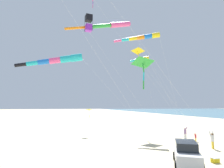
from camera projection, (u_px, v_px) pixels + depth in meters
The scene contains 14 objects.
ground_plane at pixel (182, 146), 22.44m from camera, with size 600.00×600.00×0.00m, color #C6B58C.
parked_car at pixel (186, 153), 15.50m from camera, with size 3.75×4.65×1.85m.
cooler_box at pixel (215, 160), 15.98m from camera, with size 0.62×0.42×0.42m.
person_adult_flyer at pixel (212, 139), 21.28m from camera, with size 0.59×0.67×1.90m.
person_child_green_jacket at pixel (185, 132), 27.29m from camera, with size 0.62×0.65×1.81m.
person_child_grey_jacket at pixel (196, 137), 25.45m from camera, with size 0.42×0.39×1.17m.
kite_delta_striped_overhead at pixel (138, 51), 38.93m from camera, with size 2.35×10.12×16.83m.
kite_box_small_distant at pixel (89, 23), 18.94m from camera, with size 8.10×3.64×14.05m.
kite_windsock_long_streamer_right at pixel (142, 59), 33.75m from camera, with size 8.74×6.68×13.78m.
kite_windsock_blue_topmost at pixel (110, 25), 20.51m from camera, with size 16.44×3.64×14.69m.
kite_delta_white_trailing at pixel (89, 110), 31.91m from camera, with size 10.83×6.45×4.39m.
kite_windsock_yellow_midlevel at pixel (59, 60), 22.14m from camera, with size 14.00×11.84×11.18m.
kite_windsock_teal_far_right at pixel (143, 37), 25.75m from camera, with size 10.32×2.15×14.97m.
kite_delta_rainbow_low_near at pixel (143, 63), 21.43m from camera, with size 7.57×4.08×10.38m.
Camera 1 is at (-13.83, -20.42, 4.82)m, focal length 29.90 mm.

